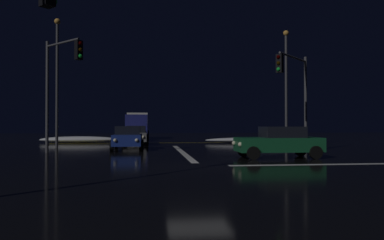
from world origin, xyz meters
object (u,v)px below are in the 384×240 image
sedan_white (135,133)px  box_truck (138,124)px  traffic_signal_ne (295,84)px  sedan_gray (136,135)px  sedan_green_crossing (279,142)px  streetlamp_left_near (57,73)px  sedan_blue (128,138)px  traffic_signal_nw (60,75)px  streetlamp_right_near (286,79)px

sedan_white → box_truck: bearing=89.8°
box_truck → traffic_signal_ne: (10.26, -22.99, 2.45)m
sedan_gray → sedan_green_crossing: same height
sedan_white → sedan_green_crossing: 21.40m
sedan_green_crossing → sedan_gray: bearing=120.1°
sedan_gray → box_truck: 13.50m
traffic_signal_ne → sedan_green_crossing: bearing=-123.0°
traffic_signal_ne → streetlamp_left_near: 16.88m
sedan_blue → box_truck: (-0.01, 19.60, 0.91)m
sedan_white → traffic_signal_nw: traffic_signal_nw is taller
box_truck → sedan_green_crossing: (7.93, -26.59, -0.91)m
box_truck → sedan_green_crossing: 27.76m
traffic_signal_nw → sedan_white: bearing=77.1°
sedan_white → sedan_gray: bearing=-87.2°
sedan_blue → sedan_gray: size_ratio=1.00×
streetlamp_right_near → sedan_gray: bearing=165.1°
sedan_gray → box_truck: size_ratio=0.52×
box_truck → sedan_gray: bearing=-88.7°
sedan_gray → traffic_signal_nw: traffic_signal_nw is taller
sedan_white → traffic_signal_ne: size_ratio=0.72×
sedan_blue → sedan_gray: bearing=87.2°
sedan_green_crossing → traffic_signal_ne: (2.34, 3.60, 3.36)m
sedan_gray → sedan_white: (-0.33, 6.75, 0.00)m
sedan_gray → box_truck: (-0.31, 13.46, 0.91)m
sedan_gray → sedan_green_crossing: size_ratio=1.00×
sedan_blue → traffic_signal_ne: (10.25, -3.39, 3.36)m
streetlamp_left_near → sedan_blue: bearing=-29.3°
traffic_signal_nw → sedan_green_crossing: bearing=-18.4°
traffic_signal_nw → box_truck: bearing=80.8°
box_truck → traffic_signal_ne: size_ratio=1.37×
sedan_blue → sedan_white: same height
box_truck → sedan_blue: bearing=-90.0°
sedan_gray → traffic_signal_ne: bearing=-43.7°
traffic_signal_nw → streetlamp_left_near: 6.40m
sedan_green_crossing → traffic_signal_ne: traffic_signal_ne is taller
box_truck → streetlamp_left_near: streetlamp_left_near is taller
sedan_gray → streetlamp_left_near: (-5.62, -3.15, 4.64)m
sedan_blue → traffic_signal_ne: bearing=-18.3°
box_truck → sedan_white: bearing=-90.2°
sedan_gray → box_truck: box_truck is taller
sedan_blue → traffic_signal_nw: 6.10m
sedan_gray → streetlamp_right_near: 13.03m
sedan_green_crossing → traffic_signal_nw: (-11.62, 3.85, 3.70)m
traffic_signal_ne → sedan_white: bearing=122.3°
sedan_blue → streetlamp_left_near: 7.66m
sedan_blue → sedan_green_crossing: same height
sedan_gray → sedan_green_crossing: (7.62, -13.12, 0.00)m
box_truck → traffic_signal_nw: size_ratio=1.25×
traffic_signal_ne → streetlamp_left_near: bearing=157.7°
streetlamp_left_near → traffic_signal_nw: bearing=-75.2°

